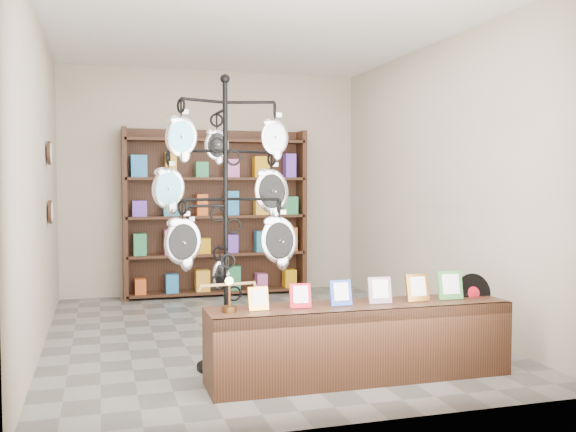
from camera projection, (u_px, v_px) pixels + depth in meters
name	position (u px, v px, depth m)	size (l,w,h in m)	color
ground	(257.00, 333.00, 6.37)	(5.00, 5.00, 0.00)	slate
room_envelope	(257.00, 147.00, 6.28)	(5.00, 5.00, 5.00)	#BCAC98
display_tree	(226.00, 200.00, 5.12)	(1.21, 1.02, 2.36)	black
front_shelf	(360.00, 341.00, 4.88)	(2.34, 0.49, 0.83)	black
back_shelving	(216.00, 218.00, 8.52)	(2.42, 0.36, 2.20)	black
wall_clocks	(50.00, 183.00, 6.51)	(0.03, 0.24, 0.84)	black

